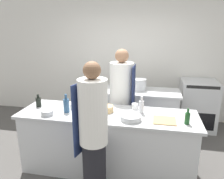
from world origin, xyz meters
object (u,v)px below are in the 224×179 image
(oven_range, at_px, (197,105))
(bottle_wine, at_px, (83,98))
(chef_at_prep_near, at_px, (93,136))
(bottle_olive_oil, at_px, (66,105))
(chef_at_stove, at_px, (122,101))
(bottle_vinegar, at_px, (187,118))
(stockpot, at_px, (139,84))
(bowl_ceramic_blue, at_px, (77,105))
(bowl_mixing_large, at_px, (106,109))
(bowl_wooden_salad, at_px, (131,118))
(bottle_cooking_oil, at_px, (38,102))
(bottle_sauce, at_px, (141,107))
(cup, at_px, (135,106))
(bowl_prep_small, at_px, (47,113))

(oven_range, bearing_deg, bottle_wine, -143.78)
(chef_at_prep_near, xyz_separation_m, bottle_olive_oil, (-0.56, 0.59, 0.12))
(chef_at_stove, height_order, bottle_wine, chef_at_stove)
(bottle_vinegar, height_order, stockpot, stockpot)
(bowl_ceramic_blue, bearing_deg, bottle_wine, 76.55)
(chef_at_prep_near, bearing_deg, bowl_mixing_large, 15.97)
(bottle_olive_oil, distance_m, bowl_wooden_salad, 0.94)
(chef_at_stove, distance_m, bottle_cooking_oil, 1.34)
(bottle_vinegar, bearing_deg, chef_at_stove, 139.51)
(bottle_wine, xyz_separation_m, bottle_sauce, (0.93, -0.18, -0.01))
(bottle_sauce, bearing_deg, oven_range, 56.96)
(cup, bearing_deg, stockpot, 91.31)
(bottle_wine, bearing_deg, chef_at_stove, 35.04)
(chef_at_prep_near, xyz_separation_m, bottle_sauce, (0.49, 0.75, 0.12))
(chef_at_stove, xyz_separation_m, bottle_cooking_oil, (-1.19, -0.61, 0.11))
(bottle_wine, xyz_separation_m, bowl_mixing_large, (0.43, -0.21, -0.06))
(chef_at_stove, height_order, bottle_cooking_oil, chef_at_stove)
(bottle_vinegar, bearing_deg, bowl_ceramic_blue, 170.17)
(oven_range, bearing_deg, bowl_wooden_salad, -121.91)
(oven_range, distance_m, bowl_mixing_large, 2.34)
(bottle_vinegar, height_order, bottle_wine, bottle_wine)
(oven_range, relative_size, chef_at_prep_near, 0.59)
(bowl_mixing_large, bearing_deg, oven_range, 46.88)
(bottle_vinegar, relative_size, bowl_prep_small, 1.24)
(bottle_wine, bearing_deg, bowl_ceramic_blue, -103.45)
(chef_at_prep_near, distance_m, bowl_wooden_salad, 0.61)
(bottle_wine, distance_m, bottle_cooking_oil, 0.67)
(bottle_wine, height_order, cup, bottle_wine)
(chef_at_prep_near, height_order, bowl_prep_small, chef_at_prep_near)
(chef_at_stove, height_order, stockpot, chef_at_stove)
(bottle_cooking_oil, xyz_separation_m, stockpot, (1.43, 1.22, 0.03))
(bottle_vinegar, bearing_deg, oven_range, 75.71)
(bottle_olive_oil, xyz_separation_m, stockpot, (0.92, 1.35, 0.00))
(stockpot, bearing_deg, chef_at_stove, -111.47)
(oven_range, bearing_deg, chef_at_prep_near, -123.06)
(bottle_vinegar, height_order, cup, bottle_vinegar)
(bottle_sauce, height_order, bowl_wooden_salad, bottle_sauce)
(chef_at_prep_near, relative_size, bowl_mixing_large, 8.31)
(cup, bearing_deg, bottle_wine, 177.91)
(bowl_mixing_large, bearing_deg, bottle_olive_oil, -166.67)
(bowl_ceramic_blue, relative_size, cup, 2.14)
(bottle_vinegar, bearing_deg, chef_at_prep_near, -154.88)
(bottle_vinegar, relative_size, cup, 2.13)
(chef_at_prep_near, relative_size, bottle_wine, 6.39)
(oven_range, height_order, bottle_cooking_oil, bottle_cooking_oil)
(chef_at_stove, bearing_deg, cup, 33.39)
(bottle_cooking_oil, bearing_deg, bowl_ceramic_blue, 5.46)
(bowl_ceramic_blue, height_order, stockpot, stockpot)
(chef_at_prep_near, xyz_separation_m, bowl_prep_small, (-0.78, 0.42, 0.05))
(bottle_vinegar, height_order, bowl_wooden_salad, bottle_vinegar)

